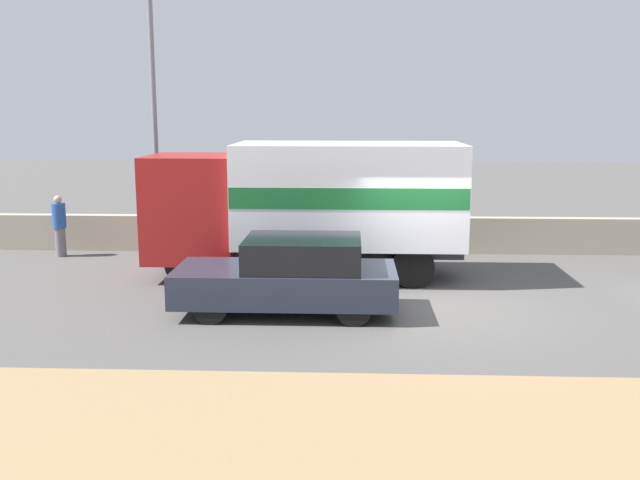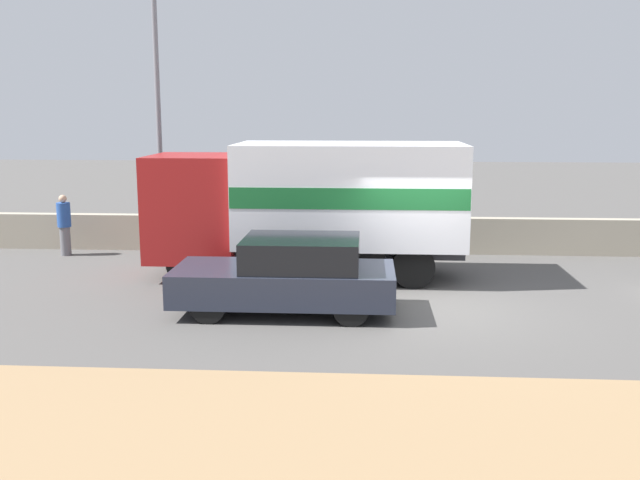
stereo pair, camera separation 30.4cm
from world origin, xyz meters
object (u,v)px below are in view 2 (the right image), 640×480
object	(u,v)px
box_truck	(315,200)
car_hatchback	(289,275)
street_lamp	(157,81)
pedestrian	(64,224)

from	to	relation	value
box_truck	car_hatchback	xyz separation A→B (m)	(-0.29, -3.04, -1.08)
box_truck	car_hatchback	world-z (taller)	box_truck
street_lamp	car_hatchback	distance (m)	7.94
box_truck	car_hatchback	bearing A→B (deg)	84.50
box_truck	street_lamp	bearing A→B (deg)	-30.14
car_hatchback	pedestrian	xyz separation A→B (m)	(-6.63, 5.06, 0.12)
box_truck	car_hatchback	distance (m)	3.24
pedestrian	box_truck	bearing A→B (deg)	-16.27
car_hatchback	pedestrian	size ratio (longest dim) A/B	2.59
box_truck	car_hatchback	size ratio (longest dim) A/B	1.71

